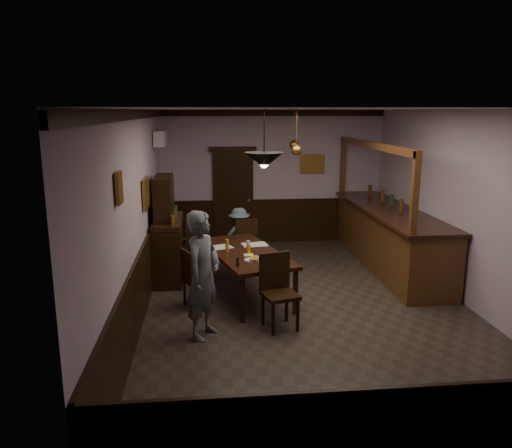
{
  "coord_description": "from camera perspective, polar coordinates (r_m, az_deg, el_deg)",
  "views": [
    {
      "loc": [
        -1.51,
        -7.15,
        2.98
      ],
      "look_at": [
        -0.7,
        0.83,
        1.15
      ],
      "focal_mm": 35.0,
      "sensor_mm": 36.0,
      "label": 1
    }
  ],
  "objects": [
    {
      "name": "sideboard",
      "position": [
        9.07,
        -10.05,
        -1.59
      ],
      "size": [
        0.5,
        1.41,
        1.87
      ],
      "color": "black",
      "rests_on": "ground"
    },
    {
      "name": "pepper_mill",
      "position": [
        7.32,
        -2.11,
        -4.31
      ],
      "size": [
        0.04,
        0.04,
        0.14
      ],
      "primitive_type": "cylinder",
      "color": "black",
      "rests_on": "dining_table"
    },
    {
      "name": "coffee_cup",
      "position": [
        7.69,
        2.27,
        -3.64
      ],
      "size": [
        0.1,
        0.1,
        0.07
      ],
      "primitive_type": "imported",
      "rotation": [
        0.0,
        0.0,
        0.27
      ],
      "color": "white",
      "rests_on": "saucer"
    },
    {
      "name": "beer_glass",
      "position": [
        8.08,
        -3.32,
        -2.45
      ],
      "size": [
        0.06,
        0.06,
        0.2
      ],
      "primitive_type": "cylinder",
      "color": "#BF721E",
      "rests_on": "dining_table"
    },
    {
      "name": "chair_far_left",
      "position": [
        9.21,
        -6.72,
        -2.65
      ],
      "size": [
        0.46,
        0.46,
        0.97
      ],
      "rotation": [
        0.0,
        0.0,
        3.23
      ],
      "color": "black",
      "rests_on": "ground"
    },
    {
      "name": "saucer",
      "position": [
        7.77,
        2.14,
        -3.79
      ],
      "size": [
        0.15,
        0.15,
        0.01
      ],
      "primitive_type": "cylinder",
      "color": "white",
      "rests_on": "dining_table"
    },
    {
      "name": "door_back",
      "position": [
        11.29,
        -2.61,
        2.99
      ],
      "size": [
        0.9,
        0.06,
        2.1
      ],
      "primitive_type": "cube",
      "color": "black",
      "rests_on": "ground"
    },
    {
      "name": "picture_back",
      "position": [
        11.43,
        6.45,
        6.85
      ],
      "size": [
        0.55,
        0.04,
        0.42
      ],
      "color": "olive",
      "rests_on": "ground"
    },
    {
      "name": "pastry_plate",
      "position": [
        7.62,
        -0.54,
        -4.11
      ],
      "size": [
        0.22,
        0.22,
        0.01
      ],
      "primitive_type": "cylinder",
      "color": "white",
      "rests_on": "dining_table"
    },
    {
      "name": "pendant_brass_mid",
      "position": [
        8.95,
        4.63,
        8.44
      ],
      "size": [
        0.2,
        0.2,
        0.81
      ],
      "color": "#BF8C3F",
      "rests_on": "ground"
    },
    {
      "name": "pastry_ring_a",
      "position": [
        7.56,
        -0.26,
        -4.03
      ],
      "size": [
        0.13,
        0.13,
        0.04
      ],
      "primitive_type": "torus",
      "color": "#C68C47",
      "rests_on": "pastry_plate"
    },
    {
      "name": "picture_left_small",
      "position": [
        5.69,
        -15.37,
        4.01
      ],
      "size": [
        0.04,
        0.28,
        0.36
      ],
      "color": "olive",
      "rests_on": "ground"
    },
    {
      "name": "dining_table",
      "position": [
        8.14,
        -1.26,
        -3.54
      ],
      "size": [
        1.56,
        2.39,
        0.75
      ],
      "rotation": [
        0.0,
        0.0,
        0.27
      ],
      "color": "black",
      "rests_on": "ground"
    },
    {
      "name": "newspaper_left",
      "position": [
        8.34,
        -4.24,
        -2.67
      ],
      "size": [
        0.51,
        0.44,
        0.01
      ],
      "primitive_type": "cube",
      "rotation": [
        0.0,
        0.0,
        0.41
      ],
      "color": "silver",
      "rests_on": "dining_table"
    },
    {
      "name": "chair_near",
      "position": [
        7.01,
        2.5,
        -7.23
      ],
      "size": [
        0.56,
        0.56,
        1.05
      ],
      "rotation": [
        0.0,
        0.0,
        0.27
      ],
      "color": "black",
      "rests_on": "ground"
    },
    {
      "name": "napkin",
      "position": [
        7.89,
        -0.84,
        -3.55
      ],
      "size": [
        0.19,
        0.19,
        0.0
      ],
      "primitive_type": "cube",
      "rotation": [
        0.0,
        0.0,
        0.27
      ],
      "color": "#E1C353",
      "rests_on": "dining_table"
    },
    {
      "name": "person_seated_left",
      "position": [
        9.46,
        -7.08,
        -1.88
      ],
      "size": [
        0.69,
        0.61,
        1.18
      ],
      "primitive_type": "imported",
      "rotation": [
        0.0,
        0.0,
        3.48
      ],
      "color": "#475432",
      "rests_on": "ground"
    },
    {
      "name": "room",
      "position": [
        7.46,
        6.0,
        1.32
      ],
      "size": [
        5.01,
        8.01,
        3.01
      ],
      "color": "#2D2621",
      "rests_on": "ground"
    },
    {
      "name": "newspaper_right",
      "position": [
        8.48,
        -0.16,
        -2.36
      ],
      "size": [
        0.46,
        0.37,
        0.01
      ],
      "primitive_type": "cube",
      "rotation": [
        0.0,
        0.0,
        0.17
      ],
      "color": "silver",
      "rests_on": "dining_table"
    },
    {
      "name": "bar_counter",
      "position": [
        10.02,
        14.84,
        -1.27
      ],
      "size": [
        1.0,
        4.3,
        2.41
      ],
      "color": "#4C2F14",
      "rests_on": "ground"
    },
    {
      "name": "water_glass",
      "position": [
        8.18,
        -0.91,
        -2.43
      ],
      "size": [
        0.06,
        0.06,
        0.15
      ],
      "primitive_type": "cylinder",
      "color": "silver",
      "rests_on": "dining_table"
    },
    {
      "name": "pendant_brass_far",
      "position": [
        10.33,
        4.37,
        9.03
      ],
      "size": [
        0.2,
        0.2,
        0.81
      ],
      "color": "#BF8C3F",
      "rests_on": "ground"
    },
    {
      "name": "pastry_ring_b",
      "position": [
        7.64,
        -0.09,
        -3.85
      ],
      "size": [
        0.13,
        0.13,
        0.04
      ],
      "primitive_type": "torus",
      "color": "#C68C47",
      "rests_on": "pastry_plate"
    },
    {
      "name": "soda_can",
      "position": [
        7.98,
        -0.81,
        -2.93
      ],
      "size": [
        0.07,
        0.07,
        0.12
      ],
      "primitive_type": "cylinder",
      "color": "#FFA915",
      "rests_on": "dining_table"
    },
    {
      "name": "person_standing",
      "position": [
        6.64,
        -6.06,
        -5.82
      ],
      "size": [
        0.67,
        0.75,
        1.72
      ],
      "primitive_type": "imported",
      "rotation": [
        0.0,
        0.0,
        1.06
      ],
      "color": "#595F66",
      "rests_on": "ground"
    },
    {
      "name": "person_seated_right",
      "position": [
        9.72,
        -1.94,
        -1.49
      ],
      "size": [
        0.8,
        0.54,
        1.15
      ],
      "primitive_type": "imported",
      "rotation": [
        0.0,
        0.0,
        3.3
      ],
      "color": "slate",
      "rests_on": "ground"
    },
    {
      "name": "chair_side",
      "position": [
        7.74,
        -7.18,
        -5.9
      ],
      "size": [
        0.53,
        0.53,
        0.92
      ],
      "rotation": [
        0.0,
        0.0,
        2.01
      ],
      "color": "black",
      "rests_on": "ground"
    },
    {
      "name": "picture_left_large",
      "position": [
        8.11,
        -12.47,
        3.47
      ],
      "size": [
        0.04,
        0.62,
        0.48
      ],
      "color": "olive",
      "rests_on": "ground"
    },
    {
      "name": "ac_unit",
      "position": [
        10.1,
        -10.88,
        9.62
      ],
      "size": [
        0.2,
        0.85,
        0.3
      ],
      "color": "white",
      "rests_on": "ground"
    },
    {
      "name": "chair_far_right",
      "position": [
        9.47,
        -1.35,
        -2.02
      ],
      "size": [
        0.54,
        0.54,
        1.01
      ],
      "rotation": [
        0.0,
        0.0,
        3.44
      ],
      "color": "black",
      "rests_on": "ground"
    },
    {
      "name": "pendant_iron",
      "position": [
        7.09,
        0.93,
        7.31
      ],
      "size": [
        0.56,
        0.56,
        0.81
      ],
      "color": "black",
      "rests_on": "ground"
    }
  ]
}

